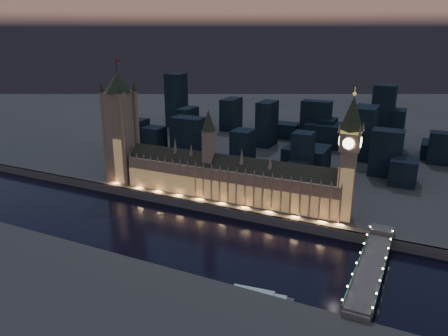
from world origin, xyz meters
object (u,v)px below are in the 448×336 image
at_px(palace_of_westminster, 228,178).
at_px(westminster_bridge, 371,268).
at_px(elizabeth_tower, 350,148).
at_px(victoria_tower, 120,122).
at_px(river_boat, 253,295).

distance_m(palace_of_westminster, westminster_bridge, 150.03).
bearing_deg(elizabeth_tower, victoria_tower, 180.00).
bearing_deg(westminster_bridge, elizabeth_tower, 115.48).
bearing_deg(palace_of_westminster, victoria_tower, 179.91).
bearing_deg(victoria_tower, river_boat, -32.37).
xyz_separation_m(victoria_tower, river_boat, (189.15, -119.92, -64.93)).
xyz_separation_m(palace_of_westminster, victoria_tower, (-115.58, 0.17, 40.12)).
distance_m(victoria_tower, westminster_bridge, 264.60).
relative_size(palace_of_westminster, elizabeth_tower, 1.93).
relative_size(victoria_tower, elizabeth_tower, 1.13).
bearing_deg(elizabeth_tower, palace_of_westminster, -179.90).
xyz_separation_m(westminster_bridge, river_boat, (-60.00, -54.54, -4.44)).
distance_m(victoria_tower, river_boat, 233.19).
relative_size(westminster_bridge, river_boat, 2.31).
height_order(victoria_tower, river_boat, victoria_tower).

